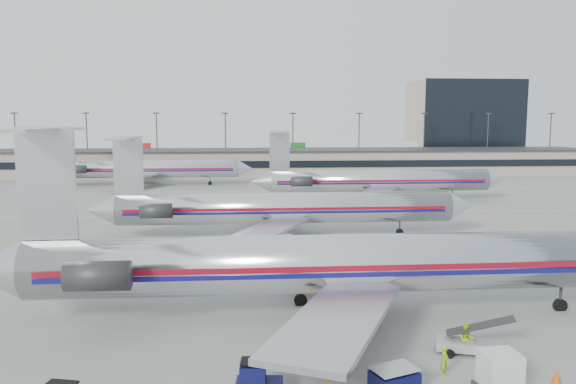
{
  "coord_description": "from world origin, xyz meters",
  "views": [
    {
      "loc": [
        -4.16,
        -38.6,
        13.18
      ],
      "look_at": [
        1.18,
        29.27,
        4.5
      ],
      "focal_mm": 35.0,
      "sensor_mm": 36.0,
      "label": 1
    }
  ],
  "objects": [
    {
      "name": "jet_second_row",
      "position": [
        -0.35,
        24.2,
        3.36
      ],
      "size": [
        44.18,
        26.01,
        11.56
      ],
      "color": "silver",
      "rests_on": "ground"
    },
    {
      "name": "uld_container",
      "position": [
        8.01,
        -13.83,
        1.09
      ],
      "size": [
        2.17,
        1.85,
        2.16
      ],
      "rotation": [
        0.0,
        0.0,
        0.08
      ],
      "color": "#2D2D30",
      "rests_on": "ground"
    },
    {
      "name": "jet_back_row",
      "position": [
        -24.55,
        77.29,
        3.4
      ],
      "size": [
        42.82,
        26.34,
        11.71
      ],
      "color": "silver",
      "rests_on": "ground"
    },
    {
      "name": "jet_third_row",
      "position": [
        17.3,
        52.02,
        3.38
      ],
      "size": [
        42.58,
        26.19,
        11.64
      ],
      "color": "silver",
      "rests_on": "ground"
    },
    {
      "name": "ramp_worker_near",
      "position": [
        6.15,
        -11.5,
        0.79
      ],
      "size": [
        0.65,
        0.69,
        1.58
      ],
      "primitive_type": "imported",
      "rotation": [
        0.0,
        0.0,
        0.92
      ],
      "color": "#89D313",
      "rests_on": "ground"
    },
    {
      "name": "jet_foreground",
      "position": [
        1.92,
        -2.41,
        3.75
      ],
      "size": [
        49.43,
        29.11,
        12.94
      ],
      "color": "silver",
      "rests_on": "ground"
    },
    {
      "name": "distant_building",
      "position": [
        62.0,
        128.0,
        12.5
      ],
      "size": [
        30.0,
        20.0,
        25.0
      ],
      "primitive_type": "cube",
      "color": "tan",
      "rests_on": "ground"
    },
    {
      "name": "cone_right",
      "position": [
        11.46,
        -12.87,
        0.34
      ],
      "size": [
        0.59,
        0.59,
        0.68
      ],
      "primitive_type": "cone",
      "rotation": [
        0.0,
        0.0,
        -0.2
      ],
      "color": "#E14E07",
      "rests_on": "ground"
    },
    {
      "name": "cart_inner",
      "position": [
        3.06,
        -13.1,
        0.65
      ],
      "size": [
        2.54,
        2.15,
        1.23
      ],
      "rotation": [
        0.0,
        0.0,
        0.36
      ],
      "color": "#0B0D3D",
      "rests_on": "ground"
    },
    {
      "name": "tug_center",
      "position": [
        -3.67,
        -13.03,
        0.83
      ],
      "size": [
        2.34,
        1.33,
        1.82
      ],
      "rotation": [
        0.0,
        0.0,
        -0.1
      ],
      "color": "#0B0D3D",
      "rests_on": "ground"
    },
    {
      "name": "light_mast_row",
      "position": [
        0.0,
        112.0,
        8.58
      ],
      "size": [
        163.6,
        0.4,
        15.28
      ],
      "color": "#38383D",
      "rests_on": "ground"
    },
    {
      "name": "apron_markings",
      "position": [
        0.0,
        10.0,
        0.01
      ],
      "size": [
        160.0,
        0.15,
        0.02
      ],
      "primitive_type": "cube",
      "color": "silver",
      "rests_on": "ground"
    },
    {
      "name": "terminal",
      "position": [
        0.0,
        97.97,
        3.16
      ],
      "size": [
        162.0,
        17.0,
        6.25
      ],
      "color": "gray",
      "rests_on": "ground"
    },
    {
      "name": "ramp_worker_far",
      "position": [
        8.36,
        -8.92,
        0.85
      ],
      "size": [
        0.99,
        0.87,
        1.69
      ],
      "primitive_type": "imported",
      "rotation": [
        0.0,
        0.0,
        -0.33
      ],
      "color": "#A0D213",
      "rests_on": "ground"
    },
    {
      "name": "belt_loader",
      "position": [
        8.59,
        -8.96,
        0.61
      ],
      "size": [
        4.43,
        2.35,
        2.27
      ],
      "rotation": [
        0.0,
        0.0,
        -0.31
      ],
      "color": "#949494",
      "rests_on": "ground"
    },
    {
      "name": "ground",
      "position": [
        0.0,
        0.0,
        0.0
      ],
      "size": [
        260.0,
        260.0,
        0.0
      ],
      "primitive_type": "plane",
      "color": "gray",
      "rests_on": "ground"
    }
  ]
}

